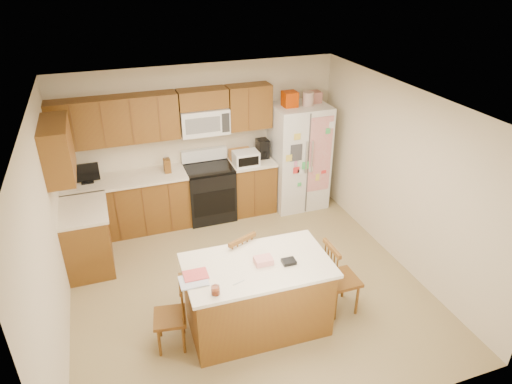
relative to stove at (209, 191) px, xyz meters
name	(u,v)px	position (x,y,z in m)	size (l,w,h in m)	color
ground	(246,284)	(0.00, -1.94, -0.47)	(4.50, 4.50, 0.00)	#997F4B
room_shell	(245,190)	(0.00, -1.94, 0.97)	(4.60, 4.60, 2.52)	beige
cabinetry	(148,179)	(-0.98, -0.15, 0.44)	(3.36, 1.56, 2.15)	brown
stove	(209,191)	(0.00, 0.00, 0.00)	(0.76, 0.65, 1.13)	black
refrigerator	(299,155)	(1.57, -0.06, 0.45)	(0.90, 0.79, 2.04)	white
island	(257,295)	(-0.11, -2.70, -0.02)	(1.73, 1.00, 0.99)	brown
windsor_chair_left	(172,316)	(-1.11, -2.67, -0.07)	(0.41, 0.42, 0.86)	brown
windsor_chair_back	(235,268)	(-0.21, -2.13, -0.01)	(0.55, 0.54, 0.99)	brown
windsor_chair_right	(339,279)	(0.93, -2.75, -0.02)	(0.40, 0.42, 0.97)	brown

